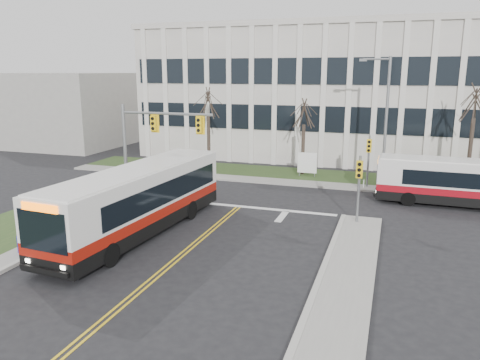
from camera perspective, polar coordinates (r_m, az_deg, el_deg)
name	(u,v)px	position (r m, az deg, el deg)	size (l,w,h in m)	color
ground	(183,254)	(21.86, -6.99, -8.96)	(120.00, 120.00, 0.00)	black
sidewalk_east	(334,339)	(15.58, 11.36, -18.51)	(2.00, 26.00, 0.14)	#9E9B93
sidewalk_cross	(335,186)	(34.62, 11.52, -0.70)	(44.00, 1.60, 0.14)	#9E9B93
building_lawn	(340,178)	(37.34, 12.05, 0.26)	(44.00, 5.00, 0.12)	#2A441D
office_building	(357,94)	(48.44, 14.06, 10.15)	(40.00, 16.00, 12.00)	silver
building_annex	(70,109)	(56.47, -19.97, 8.09)	(12.00, 12.00, 8.00)	#9E9B93
mast_arm_signal	(148,136)	(29.49, -11.19, 5.23)	(6.11, 0.38, 6.20)	slate
signal_pole_near	(359,180)	(25.83, 14.30, 0.00)	(0.34, 0.39, 3.80)	slate
signal_pole_far	(369,154)	(34.16, 15.41, 3.07)	(0.34, 0.39, 3.80)	slate
streetlight	(384,115)	(34.58, 17.14, 7.59)	(2.15, 0.25, 9.20)	slate
directory_sign	(307,163)	(36.97, 8.19, 2.05)	(1.50, 0.12, 2.00)	slate
tree_left	(208,104)	(39.25, -3.91, 9.19)	(1.80, 1.80, 7.70)	#42352B
tree_mid	(304,115)	(37.22, 7.81, 7.91)	(1.80, 1.80, 6.82)	#42352B
tree_right	(475,105)	(36.68, 26.74, 8.18)	(1.80, 1.80, 8.25)	#42352B
bus_main	(138,202)	(24.36, -12.30, -2.65)	(2.74, 12.66, 3.38)	silver
bus_cross	(468,184)	(31.88, 26.02, -0.48)	(2.31, 10.64, 2.84)	silver
newspaper_box_blue	(25,245)	(23.63, -24.71, -7.16)	(0.50, 0.45, 0.95)	navy
newspaper_box_red	(58,229)	(25.18, -21.30, -5.63)	(0.50, 0.45, 0.95)	#A81F15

